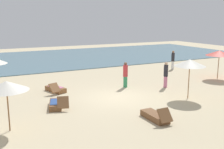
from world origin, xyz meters
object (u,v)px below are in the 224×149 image
object	(u,v)px
umbrella_4	(190,63)
person_5	(125,75)
person_2	(166,74)
umbrella_1	(219,53)
person_4	(173,60)
lounger_1	(156,116)
lounger_2	(56,104)
lounger_3	(56,89)
umbrella_2	(6,86)

from	to	relation	value
umbrella_4	person_5	world-z (taller)	umbrella_4
umbrella_4	person_2	distance (m)	2.84
umbrella_1	person_4	xyz separation A→B (m)	(-0.57, 4.56, -1.09)
lounger_1	lounger_2	distance (m)	5.11
lounger_2	person_4	xyz separation A→B (m)	(12.24, 5.70, 0.68)
person_2	person_4	xyz separation A→B (m)	(4.67, 4.91, -0.02)
umbrella_1	umbrella_4	bearing A→B (deg)	-152.66
umbrella_1	umbrella_4	xyz separation A→B (m)	(-5.63, -2.91, 0.10)
umbrella_1	umbrella_4	distance (m)	6.34
umbrella_1	person_5	size ratio (longest dim) A/B	1.27
umbrella_4	lounger_2	world-z (taller)	umbrella_4
person_2	person_4	world-z (taller)	person_2
lounger_2	person_5	size ratio (longest dim) A/B	1.06
lounger_2	person_2	bearing A→B (deg)	5.91
lounger_3	person_4	xyz separation A→B (m)	(11.46, 2.71, 0.68)
umbrella_1	lounger_1	xyz separation A→B (m)	(-9.30, -4.85, -1.77)
umbrella_2	lounger_3	bearing A→B (deg)	56.79
lounger_2	person_4	size ratio (longest dim) A/B	1.07
umbrella_1	person_5	distance (m)	7.72
umbrella_4	lounger_3	world-z (taller)	umbrella_4
person_2	person_5	bearing A→B (deg)	152.48
person_2	person_4	distance (m)	6.77
lounger_2	person_4	bearing A→B (deg)	24.95
lounger_3	person_2	bearing A→B (deg)	-18.00
lounger_2	lounger_3	xyz separation A→B (m)	(0.79, 2.99, -0.00)
person_5	lounger_3	bearing A→B (deg)	167.54
umbrella_1	lounger_2	world-z (taller)	umbrella_1
umbrella_4	lounger_1	distance (m)	4.56
lounger_2	person_5	world-z (taller)	person_5
person_5	umbrella_2	bearing A→B (deg)	-152.57
lounger_1	lounger_3	world-z (taller)	lounger_1
lounger_1	lounger_3	xyz separation A→B (m)	(-2.72, 6.71, 0.01)
umbrella_2	lounger_2	bearing A→B (deg)	38.76
umbrella_2	lounger_1	size ratio (longest dim) A/B	1.23
person_2	person_4	bearing A→B (deg)	46.47
umbrella_4	umbrella_2	bearing A→B (deg)	-178.80
umbrella_2	lounger_1	xyz separation A→B (m)	(5.98, -1.74, -1.71)
umbrella_4	lounger_2	distance (m)	7.63
umbrella_2	person_2	distance (m)	10.47
umbrella_4	lounger_2	bearing A→B (deg)	166.08
person_2	umbrella_4	bearing A→B (deg)	-98.83
lounger_2	umbrella_1	bearing A→B (deg)	5.05
umbrella_1	person_2	distance (m)	5.35
person_4	person_2	bearing A→B (deg)	-133.53
umbrella_1	umbrella_4	size ratio (longest dim) A/B	0.95
umbrella_4	lounger_1	size ratio (longest dim) A/B	1.33
umbrella_2	person_5	size ratio (longest dim) A/B	1.23
lounger_3	person_4	world-z (taller)	person_4
umbrella_4	lounger_1	bearing A→B (deg)	-152.18
person_2	lounger_3	bearing A→B (deg)	162.00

